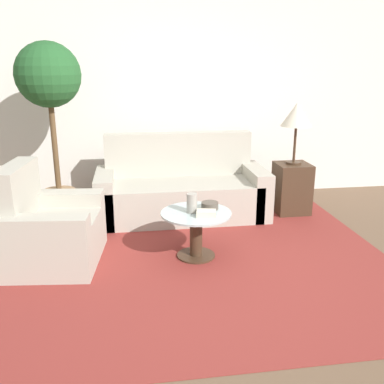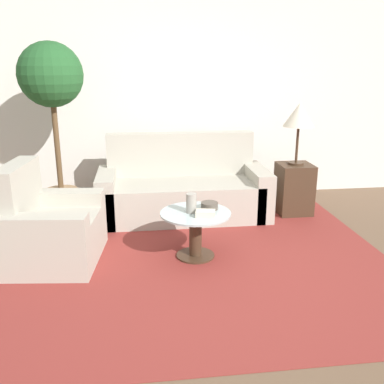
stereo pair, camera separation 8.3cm
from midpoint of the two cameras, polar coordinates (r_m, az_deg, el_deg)
The scene contains 12 objects.
ground_plane at distance 3.45m, azimuth 4.39°, elevation -13.16°, with size 14.00×14.00×0.00m, color brown.
wall_back at distance 5.61m, azimuth -0.80°, elevation 12.53°, with size 10.00×0.06×2.60m.
rug at distance 4.01m, azimuth 1.06°, elevation -8.53°, with size 3.51×3.18×0.01m.
sofa_main at distance 5.00m, azimuth -0.77°, elevation 0.22°, with size 1.93×0.82×0.93m.
armchair at distance 4.03m, azimuth -18.11°, elevation -4.90°, with size 0.85×0.97×0.90m.
coffee_table at distance 3.90m, azimuth 1.08°, elevation -4.86°, with size 0.64×0.64×0.43m.
side_table at distance 5.19m, azimuth 13.88°, elevation 0.42°, with size 0.39×0.39×0.59m.
table_lamp at distance 5.03m, azimuth 14.57°, elevation 9.76°, with size 0.35×0.35×0.70m.
potted_plant at distance 4.87m, azimuth -17.66°, elevation 12.45°, with size 0.68×0.68×1.94m.
vase at distance 3.81m, azimuth 0.53°, elevation -1.50°, with size 0.09×0.09×0.18m.
bowl at distance 3.92m, azimuth 2.94°, elevation -1.84°, with size 0.16×0.16×0.06m.
book_stack at distance 3.73m, azimuth 2.43°, elevation -2.90°, with size 0.19×0.15×0.05m.
Camera 2 is at (-0.59, -2.93, 1.72)m, focal length 40.00 mm.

